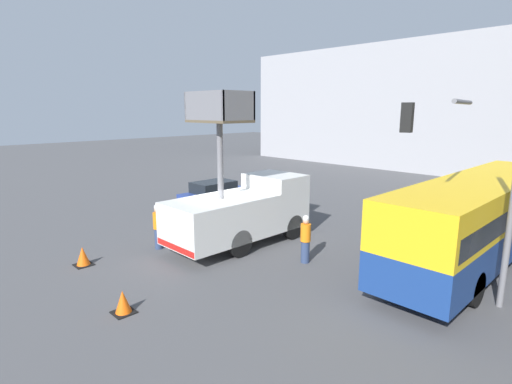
{
  "coord_description": "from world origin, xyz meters",
  "views": [
    {
      "loc": [
        12.62,
        -10.12,
        5.59
      ],
      "look_at": [
        0.64,
        1.6,
        2.12
      ],
      "focal_mm": 28.0,
      "sensor_mm": 36.0,
      "label": 1
    }
  ],
  "objects_px": {
    "traffic_cone_near_truck": "(123,302)",
    "parked_car_curbside": "(215,192)",
    "city_bus": "(481,213)",
    "road_worker_near_truck": "(158,226)",
    "traffic_light_pole": "(473,163)",
    "utility_truck": "(242,208)",
    "road_worker_directing": "(306,239)",
    "traffic_cone_mid_road": "(83,257)"
  },
  "relations": [
    {
      "from": "city_bus",
      "to": "road_worker_near_truck",
      "type": "relative_size",
      "value": 6.57
    },
    {
      "from": "traffic_light_pole",
      "to": "road_worker_near_truck",
      "type": "relative_size",
      "value": 3.27
    },
    {
      "from": "traffic_light_pole",
      "to": "traffic_cone_mid_road",
      "type": "relative_size",
      "value": 8.71
    },
    {
      "from": "road_worker_near_truck",
      "to": "traffic_cone_mid_road",
      "type": "relative_size",
      "value": 2.66
    },
    {
      "from": "traffic_cone_near_truck",
      "to": "city_bus",
      "type": "bearing_deg",
      "value": 63.66
    },
    {
      "from": "utility_truck",
      "to": "traffic_light_pole",
      "type": "height_order",
      "value": "utility_truck"
    },
    {
      "from": "city_bus",
      "to": "road_worker_near_truck",
      "type": "xyz_separation_m",
      "value": [
        -9.54,
        -7.76,
        -0.92
      ]
    },
    {
      "from": "utility_truck",
      "to": "traffic_cone_mid_road",
      "type": "relative_size",
      "value": 9.0
    },
    {
      "from": "utility_truck",
      "to": "city_bus",
      "type": "relative_size",
      "value": 0.51
    },
    {
      "from": "city_bus",
      "to": "road_worker_directing",
      "type": "xyz_separation_m",
      "value": [
        -4.4,
        -4.66,
        -0.95
      ]
    },
    {
      "from": "traffic_light_pole",
      "to": "city_bus",
      "type": "bearing_deg",
      "value": 100.15
    },
    {
      "from": "utility_truck",
      "to": "parked_car_curbside",
      "type": "distance_m",
      "value": 7.48
    },
    {
      "from": "utility_truck",
      "to": "traffic_light_pole",
      "type": "xyz_separation_m",
      "value": [
        8.25,
        1.38,
        2.57
      ]
    },
    {
      "from": "utility_truck",
      "to": "road_worker_near_truck",
      "type": "relative_size",
      "value": 3.38
    },
    {
      "from": "city_bus",
      "to": "road_worker_directing",
      "type": "relative_size",
      "value": 6.75
    },
    {
      "from": "traffic_cone_near_truck",
      "to": "utility_truck",
      "type": "bearing_deg",
      "value": 107.76
    },
    {
      "from": "traffic_light_pole",
      "to": "parked_car_curbside",
      "type": "distance_m",
      "value": 15.25
    },
    {
      "from": "city_bus",
      "to": "traffic_cone_near_truck",
      "type": "bearing_deg",
      "value": 156.39
    },
    {
      "from": "parked_car_curbside",
      "to": "utility_truck",
      "type": "bearing_deg",
      "value": -29.93
    },
    {
      "from": "road_worker_directing",
      "to": "city_bus",
      "type": "bearing_deg",
      "value": -150.38
    },
    {
      "from": "parked_car_curbside",
      "to": "road_worker_near_truck",
      "type": "bearing_deg",
      "value": -55.52
    },
    {
      "from": "traffic_cone_near_truck",
      "to": "parked_car_curbside",
      "type": "distance_m",
      "value": 13.19
    },
    {
      "from": "utility_truck",
      "to": "traffic_cone_mid_road",
      "type": "xyz_separation_m",
      "value": [
        -2.27,
        -5.81,
        -1.2
      ]
    },
    {
      "from": "road_worker_directing",
      "to": "traffic_light_pole",
      "type": "bearing_deg",
      "value": 176.06
    },
    {
      "from": "city_bus",
      "to": "road_worker_directing",
      "type": "bearing_deg",
      "value": 139.34
    },
    {
      "from": "traffic_cone_near_truck",
      "to": "parked_car_curbside",
      "type": "height_order",
      "value": "parked_car_curbside"
    },
    {
      "from": "traffic_cone_near_truck",
      "to": "parked_car_curbside",
      "type": "bearing_deg",
      "value": 130.06
    },
    {
      "from": "city_bus",
      "to": "traffic_light_pole",
      "type": "distance_m",
      "value": 4.2
    },
    {
      "from": "utility_truck",
      "to": "road_worker_directing",
      "type": "relative_size",
      "value": 3.47
    },
    {
      "from": "traffic_light_pole",
      "to": "traffic_cone_near_truck",
      "type": "bearing_deg",
      "value": -128.6
    },
    {
      "from": "road_worker_near_truck",
      "to": "traffic_cone_near_truck",
      "type": "bearing_deg",
      "value": -169.37
    },
    {
      "from": "traffic_cone_near_truck",
      "to": "traffic_cone_mid_road",
      "type": "distance_m",
      "value": 4.36
    },
    {
      "from": "traffic_light_pole",
      "to": "utility_truck",
      "type": "bearing_deg",
      "value": -170.49
    },
    {
      "from": "utility_truck",
      "to": "road_worker_directing",
      "type": "distance_m",
      "value": 3.28
    },
    {
      "from": "city_bus",
      "to": "traffic_cone_near_truck",
      "type": "xyz_separation_m",
      "value": [
        -5.58,
        -11.26,
        -1.54
      ]
    },
    {
      "from": "road_worker_directing",
      "to": "utility_truck",
      "type": "bearing_deg",
      "value": -13.11
    },
    {
      "from": "traffic_cone_near_truck",
      "to": "parked_car_curbside",
      "type": "xyz_separation_m",
      "value": [
        -8.49,
        10.09,
        0.4
      ]
    },
    {
      "from": "road_worker_directing",
      "to": "traffic_cone_near_truck",
      "type": "bearing_deg",
      "value": 62.96
    },
    {
      "from": "utility_truck",
      "to": "road_worker_near_truck",
      "type": "height_order",
      "value": "utility_truck"
    },
    {
      "from": "traffic_light_pole",
      "to": "parked_car_curbside",
      "type": "relative_size",
      "value": 1.37
    },
    {
      "from": "utility_truck",
      "to": "road_worker_directing",
      "type": "height_order",
      "value": "utility_truck"
    },
    {
      "from": "road_worker_near_truck",
      "to": "traffic_cone_near_truck",
      "type": "height_order",
      "value": "road_worker_near_truck"
    }
  ]
}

